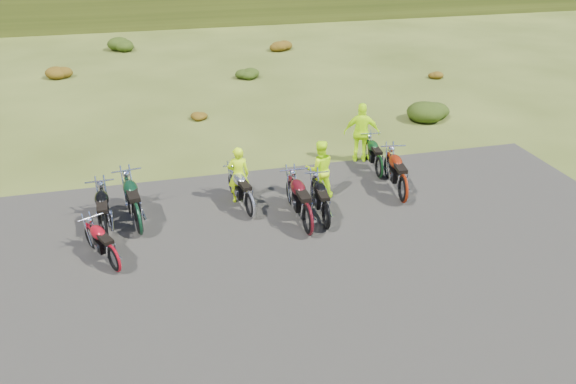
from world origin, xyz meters
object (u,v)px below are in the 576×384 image
object	(u,v)px
motorcycle_7	(378,178)
person_middle	(238,176)
motorcycle_0	(108,245)
motorcycle_3	(250,218)

from	to	relation	value
motorcycle_7	person_middle	bearing A→B (deg)	102.14
motorcycle_7	person_middle	distance (m)	4.45
motorcycle_7	person_middle	world-z (taller)	person_middle
motorcycle_0	person_middle	xyz separation A→B (m)	(3.49, 1.40, 0.81)
motorcycle_0	motorcycle_7	world-z (taller)	motorcycle_0
motorcycle_7	motorcycle_0	bearing A→B (deg)	109.21
motorcycle_0	motorcycle_7	bearing A→B (deg)	-80.07
motorcycle_3	motorcycle_7	size ratio (longest dim) A/B	1.05
motorcycle_3	person_middle	size ratio (longest dim) A/B	1.28
motorcycle_7	motorcycle_3	bearing A→B (deg)	114.43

